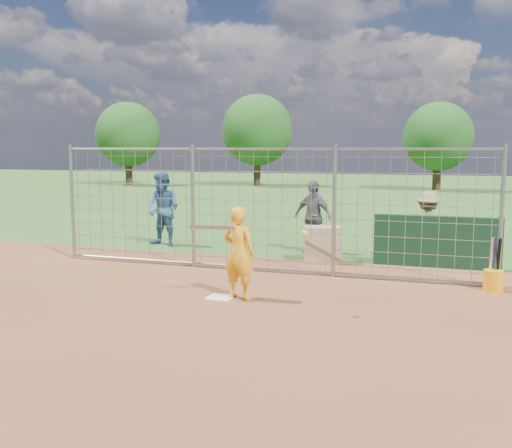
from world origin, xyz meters
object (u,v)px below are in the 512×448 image
(bystander_a, at_px, (163,209))
(equipment_bin, at_px, (322,244))
(bucket_with_bats, at_px, (493,278))
(batter, at_px, (239,253))
(bystander_b, at_px, (313,217))
(bystander_c, at_px, (427,227))

(bystander_a, relative_size, equipment_bin, 2.39)
(equipment_bin, bearing_deg, bucket_with_bats, -41.51)
(batter, relative_size, bystander_a, 0.82)
(bystander_b, distance_m, bucket_with_bats, 4.79)
(batter, height_order, bystander_b, bystander_b)
(bucket_with_bats, bearing_deg, bystander_b, 144.93)
(bystander_b, bearing_deg, equipment_bin, -43.89)
(bystander_a, distance_m, bystander_b, 3.91)
(bystander_c, relative_size, bucket_with_bats, 1.62)
(bystander_b, height_order, bucket_with_bats, bystander_b)
(bystander_b, xyz_separation_m, bystander_c, (2.67, -0.40, -0.09))
(bystander_c, bearing_deg, bystander_a, -18.17)
(bystander_c, bearing_deg, bucket_with_bats, 100.91)
(bystander_b, relative_size, bucket_with_bats, 1.81)
(batter, relative_size, equipment_bin, 1.96)
(batter, xyz_separation_m, bystander_c, (2.88, 4.23, 0.01))
(equipment_bin, height_order, bucket_with_bats, bucket_with_bats)
(batter, distance_m, bystander_a, 5.76)
(batter, xyz_separation_m, bystander_a, (-3.70, 4.41, 0.17))
(bystander_a, relative_size, bystander_b, 1.08)
(bystander_a, xyz_separation_m, bystander_c, (6.57, -0.18, -0.17))
(bystander_c, distance_m, bucket_with_bats, 2.68)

